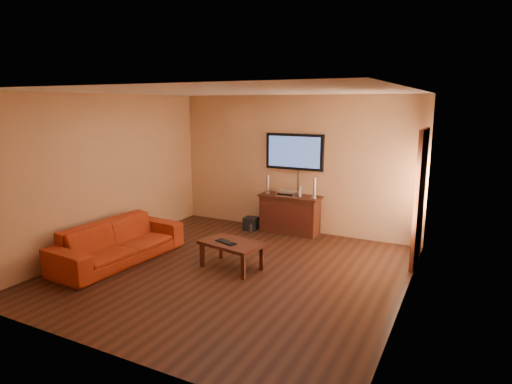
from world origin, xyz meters
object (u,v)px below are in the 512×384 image
Objects in this scene: speaker_right at (314,189)px; subwoofer at (251,224)px; keyboard at (226,242)px; speaker_left at (268,185)px; coffee_table at (232,246)px; sofa at (118,235)px; bottle at (251,228)px; av_receiver at (287,193)px; media_console at (290,214)px; television at (294,152)px; game_console at (301,191)px.

subwoofer is (-1.29, -0.14, -0.81)m from speaker_right.
speaker_left is at bearing 98.73° from keyboard.
speaker_right reaches higher than coffee_table.
keyboard is at bearing -70.50° from sofa.
keyboard is (0.54, -1.88, 0.35)m from bottle.
av_receiver is 2.04× the size of bottle.
keyboard is (-0.15, -2.21, 0.05)m from media_console.
sofa is 3.63m from speaker_right.
coffee_table is at bearing -92.01° from television.
television reaches higher than keyboard.
subwoofer is at bearing 107.28° from keyboard.
bottle is (1.20, 2.37, -0.35)m from sofa.
coffee_table is at bearing -69.13° from sofa.
television is at bearing 86.54° from keyboard.
television reaches higher than media_console.
sofa is at bearing -123.01° from television.
coffee_table is 5.71× the size of bottle.
television is 1.14× the size of coffee_table.
subwoofer is at bearing 109.46° from coffee_table.
keyboard is at bearing -94.63° from av_receiver.
television reaches higher than subwoofer.
coffee_table is 0.47× the size of sofa.
keyboard is at bearing -75.99° from subwoofer.
speaker_right is at bearing -23.84° from television.
sofa is 2.68m from bottle.
media_console is at bearing 171.54° from game_console.
television is 6.53× the size of bottle.
speaker_left reaches higher than av_receiver.
television is at bearing 77.12° from av_receiver.
coffee_table reaches higher than subwoofer.
media_console is at bearing 9.11° from subwoofer.
game_console is at bearing 2.24° from speaker_left.
speaker_right reaches higher than speaker_left.
game_console is at bearing -33.95° from sofa.
keyboard is (1.74, 0.49, 0.00)m from sofa.
television is 0.85m from speaker_left.
speaker_right is 1.03× the size of keyboard.
coffee_table is 2.80× the size of av_receiver.
television is 3.65m from sofa.
av_receiver is 1.01m from bottle.
game_console is 1.08× the size of bottle.
bottle is (0.09, -0.17, -0.04)m from subwoofer.
subwoofer is 0.67× the size of keyboard.
keyboard is (-0.15, -2.41, -1.17)m from television.
sofa is (-1.80, -0.56, 0.07)m from coffee_table.
sofa is at bearing -140.90° from game_console.
game_console reaches higher than coffee_table.
media_console is at bearing 87.82° from coffee_table.
coffee_table is at bearing -105.66° from speaker_right.
speaker_left is 0.96× the size of keyboard.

